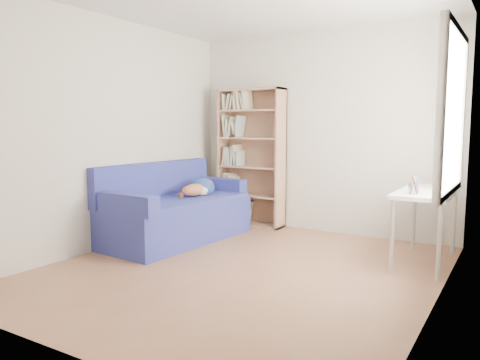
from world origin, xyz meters
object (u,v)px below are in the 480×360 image
desk (427,198)px  pen_cup (413,187)px  bookshelf (251,163)px  sofa (175,211)px

desk → pen_cup: size_ratio=6.38×
bookshelf → pen_cup: bearing=-23.9°
sofa → desk: sofa is taller
bookshelf → pen_cup: 2.58m
pen_cup → bookshelf: bearing=156.1°
desk → bookshelf: bearing=163.9°
bookshelf → desk: (2.43, -0.70, -0.20)m
sofa → pen_cup: sofa is taller
pen_cup → sofa: bearing=-176.3°
bookshelf → sofa: bearing=-107.0°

